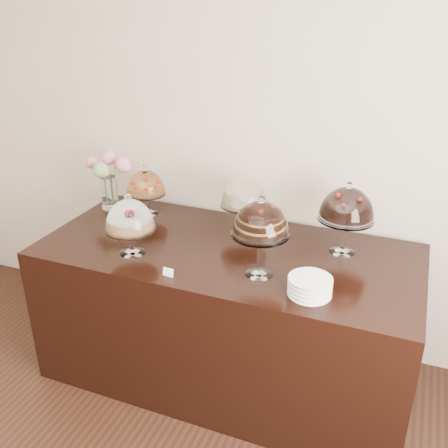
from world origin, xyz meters
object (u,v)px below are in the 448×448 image
at_px(cake_stand_choco_layer, 261,222).
at_px(cake_stand_cheesecake, 244,194).
at_px(cake_stand_fruit_tart, 145,185).
at_px(plate_stack, 310,287).
at_px(flower_vase, 108,176).
at_px(cake_stand_dark_choco, 347,207).
at_px(display_counter, 227,313).
at_px(cake_stand_sugar_sponge, 130,218).

height_order(cake_stand_choco_layer, cake_stand_cheesecake, cake_stand_choco_layer).
xyz_separation_m(cake_stand_fruit_tart, plate_stack, (1.25, -0.60, -0.16)).
bearing_deg(cake_stand_choco_layer, cake_stand_cheesecake, 118.05).
relative_size(cake_stand_choco_layer, plate_stack, 2.11).
bearing_deg(flower_vase, cake_stand_dark_choco, -2.43).
relative_size(display_counter, plate_stack, 10.45).
distance_m(cake_stand_sugar_sponge, cake_stand_cheesecake, 0.72).
height_order(cake_stand_dark_choco, plate_stack, cake_stand_dark_choco).
bearing_deg(cake_stand_dark_choco, flower_vase, 177.57).
bearing_deg(cake_stand_choco_layer, cake_stand_dark_choco, 48.75).
distance_m(cake_stand_fruit_tart, flower_vase, 0.28).
distance_m(display_counter, cake_stand_fruit_tart, 1.00).
distance_m(cake_stand_choco_layer, plate_stack, 0.40).
bearing_deg(display_counter, plate_stack, -29.12).
bearing_deg(cake_stand_choco_layer, flower_vase, 158.51).
relative_size(cake_stand_fruit_tart, flower_vase, 0.86).
relative_size(display_counter, cake_stand_sugar_sponge, 6.13).
height_order(display_counter, plate_stack, plate_stack).
bearing_deg(cake_stand_sugar_sponge, display_counter, 26.48).
height_order(cake_stand_choco_layer, flower_vase, cake_stand_choco_layer).
relative_size(cake_stand_sugar_sponge, cake_stand_cheesecake, 0.95).
bearing_deg(cake_stand_sugar_sponge, cake_stand_fruit_tart, 111.07).
bearing_deg(flower_vase, cake_stand_cheesecake, -0.21).
bearing_deg(display_counter, flower_vase, 164.01).
distance_m(cake_stand_sugar_sponge, plate_stack, 1.06).
bearing_deg(cake_stand_cheesecake, cake_stand_dark_choco, -5.90).
xyz_separation_m(display_counter, cake_stand_choco_layer, (0.26, -0.21, 0.76)).
bearing_deg(cake_stand_sugar_sponge, cake_stand_dark_choco, 22.12).
xyz_separation_m(flower_vase, plate_stack, (1.53, -0.59, -0.19)).
xyz_separation_m(display_counter, flower_vase, (-0.97, 0.28, 0.69)).
bearing_deg(plate_stack, display_counter, 150.88).
distance_m(display_counter, cake_stand_dark_choco, 0.99).
bearing_deg(cake_stand_dark_choco, display_counter, -161.46).
xyz_separation_m(cake_stand_choco_layer, cake_stand_cheesecake, (-0.26, 0.48, -0.07)).
bearing_deg(cake_stand_choco_layer, display_counter, 141.63).
bearing_deg(plate_stack, cake_stand_fruit_tart, 154.51).
distance_m(display_counter, cake_stand_sugar_sponge, 0.86).
height_order(cake_stand_sugar_sponge, cake_stand_cheesecake, cake_stand_cheesecake).
distance_m(cake_stand_sugar_sponge, cake_stand_choco_layer, 0.76).
bearing_deg(plate_stack, cake_stand_dark_choco, 82.03).
relative_size(cake_stand_choco_layer, cake_stand_dark_choco, 1.04).
bearing_deg(cake_stand_sugar_sponge, plate_stack, -3.61).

